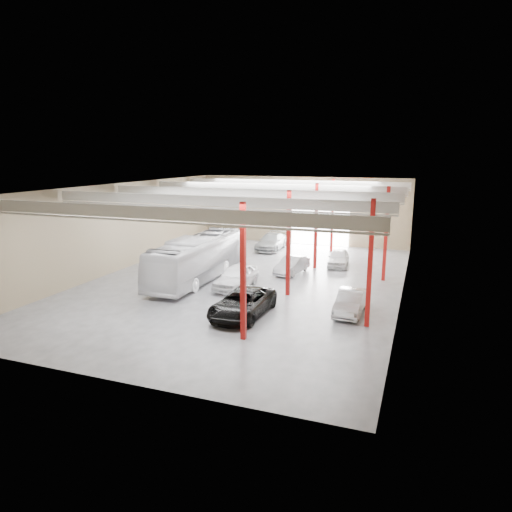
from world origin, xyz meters
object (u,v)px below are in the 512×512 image
Objects in this scene: car_right_near at (350,302)px; car_right_far at (338,258)px; coach_bus at (198,258)px; car_row_c at (271,242)px; black_sedan at (243,303)px; car_row_b at (292,265)px; car_row_a at (236,277)px.

car_right_near is 11.89m from car_right_far.
car_right_far is (9.15, 7.94, -0.94)m from coach_bus.
car_row_c is 1.29× the size of car_right_far.
black_sedan is at bearing -154.92° from car_right_near.
car_right_near is 1.00× the size of car_right_far.
coach_bus is 2.92× the size of car_row_b.
car_right_far is at bearing 104.34° from car_right_near.
car_right_far is (3.00, 3.79, 0.04)m from car_row_b.
car_row_a is at bearing -107.30° from car_row_b.
car_row_a is at bearing 163.72° from car_right_near.
car_row_a reaches higher than car_right_far.
car_row_c reaches higher than car_right_near.
car_right_far is (7.50, -4.63, -0.07)m from car_row_c.
coach_bus is at bearing 166.25° from car_row_a.
black_sedan is 1.33× the size of car_right_far.
car_right_far is at bearing -32.72° from car_row_c.
coach_bus is 7.48m from car_row_b.
car_right_near is (11.95, -3.62, -0.96)m from coach_bus.
black_sedan is at bearing -77.63° from car_row_c.
car_row_c is 19.19m from car_right_near.
black_sedan is 1.17× the size of car_row_a.
car_row_c is (1.65, 12.57, -0.87)m from coach_bus.
coach_bus reaches higher than car_row_b.
car_row_b is at bearing -62.91° from car_row_c.
car_row_c reaches higher than black_sedan.
coach_bus is 2.85× the size of car_right_far.
car_row_c is at bearing 142.28° from car_right_far.
car_row_a is (3.55, -1.05, -0.85)m from coach_bus.
car_right_near is at bearing -82.43° from car_right_far.
car_row_a is 1.14× the size of car_right_far.
coach_bus is 2.21× the size of car_row_c.
car_row_a is at bearing -83.10° from car_row_c.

